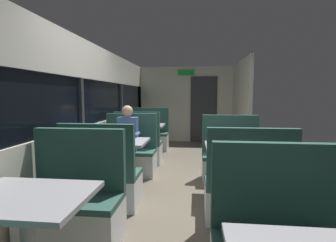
# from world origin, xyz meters

# --- Properties ---
(ground_plane) EXTENTS (3.30, 9.20, 0.02)m
(ground_plane) POSITION_xyz_m (0.00, 0.00, -0.01)
(ground_plane) COLOR #665B4C
(carriage_window_panel_left) EXTENTS (0.09, 8.48, 2.30)m
(carriage_window_panel_left) POSITION_xyz_m (-1.45, 0.00, 1.11)
(carriage_window_panel_left) COLOR beige
(carriage_window_panel_left) RESTS_ON ground_plane
(carriage_end_bulkhead) EXTENTS (2.90, 0.11, 2.30)m
(carriage_end_bulkhead) POSITION_xyz_m (0.06, 4.19, 1.14)
(carriage_end_bulkhead) COLOR beige
(carriage_end_bulkhead) RESTS_ON ground_plane
(carriage_aisle_panel_right) EXTENTS (0.08, 2.40, 2.30)m
(carriage_aisle_panel_right) POSITION_xyz_m (1.45, 3.00, 1.15)
(carriage_aisle_panel_right) COLOR beige
(carriage_aisle_panel_right) RESTS_ON ground_plane
(dining_table_near_window) EXTENTS (0.90, 0.70, 0.74)m
(dining_table_near_window) POSITION_xyz_m (-0.89, -2.09, 0.64)
(dining_table_near_window) COLOR #9E9EA3
(dining_table_near_window) RESTS_ON ground_plane
(bench_near_window_facing_entry) EXTENTS (0.95, 0.50, 1.10)m
(bench_near_window_facing_entry) POSITION_xyz_m (-0.89, -1.39, 0.33)
(bench_near_window_facing_entry) COLOR silver
(bench_near_window_facing_entry) RESTS_ON ground_plane
(dining_table_mid_window) EXTENTS (0.90, 0.70, 0.74)m
(dining_table_mid_window) POSITION_xyz_m (-0.89, 0.08, 0.64)
(dining_table_mid_window) COLOR #9E9EA3
(dining_table_mid_window) RESTS_ON ground_plane
(bench_mid_window_facing_end) EXTENTS (0.95, 0.50, 1.10)m
(bench_mid_window_facing_end) POSITION_xyz_m (-0.89, -0.62, 0.33)
(bench_mid_window_facing_end) COLOR silver
(bench_mid_window_facing_end) RESTS_ON ground_plane
(bench_mid_window_facing_entry) EXTENTS (0.95, 0.50, 1.10)m
(bench_mid_window_facing_entry) POSITION_xyz_m (-0.89, 0.77, 0.33)
(bench_mid_window_facing_entry) COLOR silver
(bench_mid_window_facing_entry) RESTS_ON ground_plane
(dining_table_far_window) EXTENTS (0.90, 0.70, 0.74)m
(dining_table_far_window) POSITION_xyz_m (-0.89, 2.24, 0.64)
(dining_table_far_window) COLOR #9E9EA3
(dining_table_far_window) RESTS_ON ground_plane
(bench_far_window_facing_end) EXTENTS (0.95, 0.50, 1.10)m
(bench_far_window_facing_end) POSITION_xyz_m (-0.89, 1.54, 0.33)
(bench_far_window_facing_end) COLOR silver
(bench_far_window_facing_end) RESTS_ON ground_plane
(bench_far_window_facing_entry) EXTENTS (0.95, 0.50, 1.10)m
(bench_far_window_facing_entry) POSITION_xyz_m (-0.89, 2.94, 0.33)
(bench_far_window_facing_entry) COLOR silver
(bench_far_window_facing_entry) RESTS_ON ground_plane
(dining_table_rear_aisle) EXTENTS (0.90, 0.70, 0.74)m
(dining_table_rear_aisle) POSITION_xyz_m (0.89, -0.12, 0.64)
(dining_table_rear_aisle) COLOR #9E9EA3
(dining_table_rear_aisle) RESTS_ON ground_plane
(bench_rear_aisle_facing_end) EXTENTS (0.95, 0.50, 1.10)m
(bench_rear_aisle_facing_end) POSITION_xyz_m (0.89, -0.82, 0.33)
(bench_rear_aisle_facing_end) COLOR silver
(bench_rear_aisle_facing_end) RESTS_ON ground_plane
(bench_rear_aisle_facing_entry) EXTENTS (0.95, 0.50, 1.10)m
(bench_rear_aisle_facing_entry) POSITION_xyz_m (0.89, 0.57, 0.33)
(bench_rear_aisle_facing_entry) COLOR silver
(bench_rear_aisle_facing_entry) RESTS_ON ground_plane
(seated_passenger) EXTENTS (0.47, 0.55, 1.26)m
(seated_passenger) POSITION_xyz_m (-0.89, 0.70, 0.54)
(seated_passenger) COLOR #26262D
(seated_passenger) RESTS_ON ground_plane
(coffee_cup_primary) EXTENTS (0.07, 0.07, 0.09)m
(coffee_cup_primary) POSITION_xyz_m (0.84, -0.27, 0.79)
(coffee_cup_primary) COLOR #B23333
(coffee_cup_primary) RESTS_ON dining_table_rear_aisle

